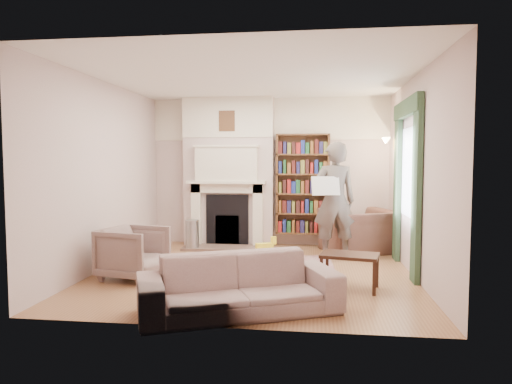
# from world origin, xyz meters

# --- Properties ---
(floor) EXTENTS (4.50, 4.50, 0.00)m
(floor) POSITION_xyz_m (0.00, 0.00, 0.00)
(floor) COLOR brown
(floor) RESTS_ON ground
(ceiling) EXTENTS (4.50, 4.50, 0.00)m
(ceiling) POSITION_xyz_m (0.00, 0.00, 2.80)
(ceiling) COLOR white
(ceiling) RESTS_ON wall_back
(wall_back) EXTENTS (4.50, 0.00, 4.50)m
(wall_back) POSITION_xyz_m (0.00, 2.25, 1.40)
(wall_back) COLOR beige
(wall_back) RESTS_ON floor
(wall_front) EXTENTS (4.50, 0.00, 4.50)m
(wall_front) POSITION_xyz_m (0.00, -2.25, 1.40)
(wall_front) COLOR beige
(wall_front) RESTS_ON floor
(wall_left) EXTENTS (0.00, 4.50, 4.50)m
(wall_left) POSITION_xyz_m (-2.25, 0.00, 1.40)
(wall_left) COLOR beige
(wall_left) RESTS_ON floor
(wall_right) EXTENTS (0.00, 4.50, 4.50)m
(wall_right) POSITION_xyz_m (2.25, 0.00, 1.40)
(wall_right) COLOR beige
(wall_right) RESTS_ON floor
(fireplace) EXTENTS (1.70, 0.58, 2.80)m
(fireplace) POSITION_xyz_m (-0.75, 2.05, 1.39)
(fireplace) COLOR beige
(fireplace) RESTS_ON floor
(bookcase) EXTENTS (1.00, 0.24, 1.85)m
(bookcase) POSITION_xyz_m (0.65, 2.12, 1.18)
(bookcase) COLOR brown
(bookcase) RESTS_ON floor
(window) EXTENTS (0.02, 0.90, 1.30)m
(window) POSITION_xyz_m (2.23, 0.40, 1.45)
(window) COLOR silver
(window) RESTS_ON wall_right
(curtain_left) EXTENTS (0.07, 0.32, 2.40)m
(curtain_left) POSITION_xyz_m (2.20, -0.30, 1.20)
(curtain_left) COLOR #314C34
(curtain_left) RESTS_ON floor
(curtain_right) EXTENTS (0.07, 0.32, 2.40)m
(curtain_right) POSITION_xyz_m (2.20, 1.10, 1.20)
(curtain_right) COLOR #314C34
(curtain_right) RESTS_ON floor
(pelmet) EXTENTS (0.09, 1.70, 0.24)m
(pelmet) POSITION_xyz_m (2.19, 0.40, 2.38)
(pelmet) COLOR #314C34
(pelmet) RESTS_ON wall_right
(wall_sconce) EXTENTS (0.20, 0.24, 0.24)m
(wall_sconce) POSITION_xyz_m (2.03, 1.50, 1.90)
(wall_sconce) COLOR gold
(wall_sconce) RESTS_ON wall_right
(rug) EXTENTS (2.45, 1.95, 0.01)m
(rug) POSITION_xyz_m (0.01, 0.24, 0.01)
(rug) COLOR #BFAD90
(rug) RESTS_ON floor
(armchair_reading) EXTENTS (1.46, 1.38, 0.75)m
(armchair_reading) POSITION_xyz_m (1.64, 1.64, 0.38)
(armchair_reading) COLOR #4C3128
(armchair_reading) RESTS_ON floor
(armchair_left) EXTENTS (0.92, 0.90, 0.71)m
(armchair_left) POSITION_xyz_m (-1.60, -0.56, 0.36)
(armchair_left) COLOR gray
(armchair_left) RESTS_ON floor
(sofa) EXTENTS (2.26, 1.59, 0.61)m
(sofa) POSITION_xyz_m (0.08, -1.80, 0.31)
(sofa) COLOR #AB998D
(sofa) RESTS_ON floor
(man_reading) EXTENTS (0.78, 0.59, 1.92)m
(man_reading) POSITION_xyz_m (1.19, 1.04, 0.96)
(man_reading) COLOR #5A4F48
(man_reading) RESTS_ON floor
(newspaper) EXTENTS (0.46, 0.22, 0.30)m
(newspaper) POSITION_xyz_m (1.04, 0.84, 1.22)
(newspaper) COLOR silver
(newspaper) RESTS_ON man_reading
(coffee_table) EXTENTS (0.78, 0.59, 0.45)m
(coffee_table) POSITION_xyz_m (1.31, -0.73, 0.23)
(coffee_table) COLOR #361C13
(coffee_table) RESTS_ON floor
(paraffin_heater) EXTENTS (0.26, 0.26, 0.55)m
(paraffin_heater) POSITION_xyz_m (-1.31, 1.45, 0.28)
(paraffin_heater) COLOR #939499
(paraffin_heater) RESTS_ON floor
(rocking_horse) EXTENTS (0.48, 0.34, 0.39)m
(rocking_horse) POSITION_xyz_m (0.08, 0.71, 0.20)
(rocking_horse) COLOR yellow
(rocking_horse) RESTS_ON rug
(board_game) EXTENTS (0.45, 0.45, 0.03)m
(board_game) POSITION_xyz_m (-0.61, -0.13, 0.03)
(board_game) COLOR #CFD049
(board_game) RESTS_ON rug
(game_box_lid) EXTENTS (0.29, 0.22, 0.04)m
(game_box_lid) POSITION_xyz_m (-0.66, -0.35, 0.04)
(game_box_lid) COLOR #A4121C
(game_box_lid) RESTS_ON rug
(comic_annuals) EXTENTS (0.81, 0.59, 0.02)m
(comic_annuals) POSITION_xyz_m (0.17, -0.48, 0.02)
(comic_annuals) COLOR red
(comic_annuals) RESTS_ON rug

